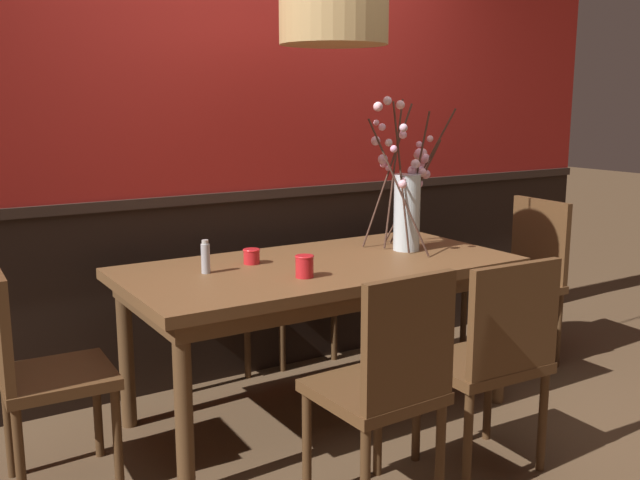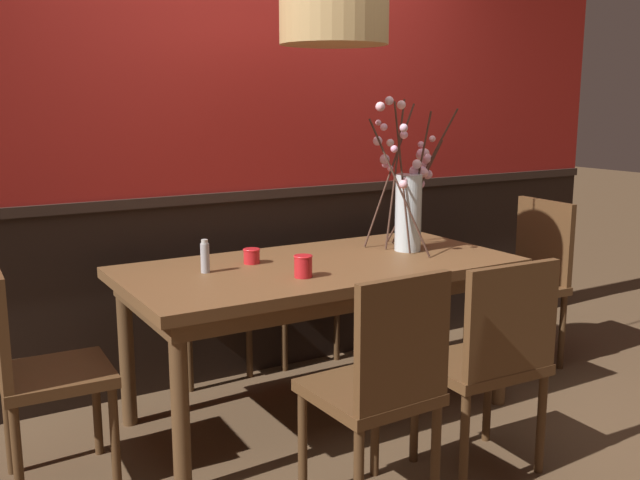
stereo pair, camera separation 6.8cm
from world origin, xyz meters
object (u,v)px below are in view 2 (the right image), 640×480
Objects in this scene: chair_near_side_left at (381,383)px; pendant_lamp at (334,15)px; dining_table at (320,280)px; vase_with_blossoms at (408,200)px; condiment_bottle at (205,257)px; chair_far_side_right at (290,267)px; chair_far_side_left at (198,279)px; chair_head_west_end at (36,365)px; chair_head_east_end at (527,273)px; candle_holder_nearer_edge at (303,266)px; chair_near_side_right at (492,355)px; candle_holder_nearer_center at (252,256)px.

chair_near_side_left is 1.66m from pendant_lamp.
dining_table is 1.98× the size of chair_near_side_left.
vase_with_blossoms reaches higher than condiment_bottle.
chair_near_side_left is at bearing -74.93° from condiment_bottle.
chair_far_side_left is at bearing 178.71° from chair_far_side_right.
chair_head_west_end is at bearing 139.70° from chair_near_side_left.
pendant_lamp is (1.36, 0.03, 1.37)m from chair_head_west_end.
chair_head_east_end is 1.88m from pendant_lamp.
chair_far_side_left reaches higher than candle_holder_nearer_edge.
pendant_lamp is (-1.31, 0.00, 1.35)m from chair_head_east_end.
chair_head_east_end is 1.05× the size of chair_near_side_right.
dining_table is 1.29m from chair_head_west_end.
chair_far_side_left is 1.87m from chair_head_east_end.
chair_far_side_left is 11.63× the size of candle_holder_nearer_center.
dining_table is 1.39m from chair_head_east_end.
chair_far_side_left reaches higher than condiment_bottle.
chair_far_side_right is at bearing 70.72° from dining_table.
chair_near_side_left reaches higher than candle_holder_nearer_edge.
pendant_lamp is (0.36, -0.84, 1.35)m from chair_far_side_left.
chair_head_east_end is (1.66, 0.89, 0.00)m from chair_near_side_left.
chair_near_side_right is at bearing -90.12° from chair_far_side_right.
vase_with_blossoms reaches higher than chair_head_west_end.
chair_head_west_end is at bearing -179.00° from dining_table.
vase_with_blossoms is (0.26, 0.89, 0.49)m from chair_near_side_right.
chair_far_side_left is 1.04× the size of chair_head_west_end.
chair_head_east_end is at bearing -2.60° from condiment_bottle.
chair_head_west_end is 6.00× the size of condiment_bottle.
vase_with_blossoms is (0.55, 0.04, 0.34)m from dining_table.
chair_far_side_left reaches higher than chair_head_west_end.
candle_holder_nearer_edge is at bearing -162.11° from vase_with_blossoms.
chair_far_side_right is at bearing 41.79° from condiment_bottle.
chair_far_side_left reaches higher than chair_near_side_left.
chair_near_side_left is 1.32m from vase_with_blossoms.
chair_far_side_right is 1.02× the size of pendant_lamp.
dining_table is at bearing -71.48° from chair_far_side_left.
pendant_lamp is at bearing 103.73° from chair_near_side_right.
chair_far_side_left is 0.74m from candle_holder_nearer_center.
chair_near_side_right is at bearing -27.69° from chair_head_west_end.
pendant_lamp reaches higher than dining_table.
chair_near_side_right is 1.62m from pendant_lamp.
candle_holder_nearer_center is at bearing 101.96° from candle_holder_nearer_edge.
chair_near_side_left reaches higher than condiment_bottle.
candle_holder_nearer_edge is at bearing -9.38° from chair_head_west_end.
chair_far_side_right is at bearing 28.54° from chair_head_west_end.
chair_head_east_end is at bearing -0.10° from pendant_lamp.
chair_far_side_right reaches higher than condiment_bottle.
vase_with_blossoms is at bearing 177.72° from chair_head_east_end.
chair_far_side_right reaches higher than chair_far_side_left.
chair_near_side_left is 1.32m from chair_head_west_end.
dining_table is 0.64m from vase_with_blossoms.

